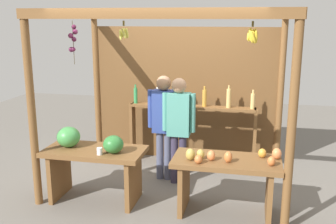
# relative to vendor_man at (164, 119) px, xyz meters

# --- Properties ---
(ground_plane) EXTENTS (12.00, 12.00, 0.00)m
(ground_plane) POSITION_rel_vendor_man_xyz_m (0.13, -0.10, -0.95)
(ground_plane) COLOR slate
(ground_plane) RESTS_ON ground
(market_stall) EXTENTS (3.25, 2.22, 2.50)m
(market_stall) POSITION_rel_vendor_man_xyz_m (0.13, 0.41, 0.50)
(market_stall) COLOR brown
(market_stall) RESTS_ON ground
(fruit_counter_left) EXTENTS (1.31, 0.64, 0.99)m
(fruit_counter_left) POSITION_rel_vendor_man_xyz_m (-0.76, -0.89, -0.33)
(fruit_counter_left) COLOR brown
(fruit_counter_left) RESTS_ON ground
(fruit_counter_right) EXTENTS (1.31, 0.64, 0.86)m
(fruit_counter_right) POSITION_rel_vendor_man_xyz_m (1.00, -0.89, -0.41)
(fruit_counter_right) COLOR brown
(fruit_counter_right) RESTS_ON ground
(bottle_shelf_unit) EXTENTS (2.08, 0.22, 1.36)m
(bottle_shelf_unit) POSITION_rel_vendor_man_xyz_m (0.32, 0.70, -0.15)
(bottle_shelf_unit) COLOR brown
(bottle_shelf_unit) RESTS_ON ground
(vendor_man) EXTENTS (0.48, 0.21, 1.58)m
(vendor_man) POSITION_rel_vendor_man_xyz_m (0.00, 0.00, 0.00)
(vendor_man) COLOR #4D526B
(vendor_man) RESTS_ON ground
(vendor_woman) EXTENTS (0.48, 0.21, 1.57)m
(vendor_woman) POSITION_rel_vendor_man_xyz_m (0.25, -0.10, -0.01)
(vendor_woman) COLOR #342E45
(vendor_woman) RESTS_ON ground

